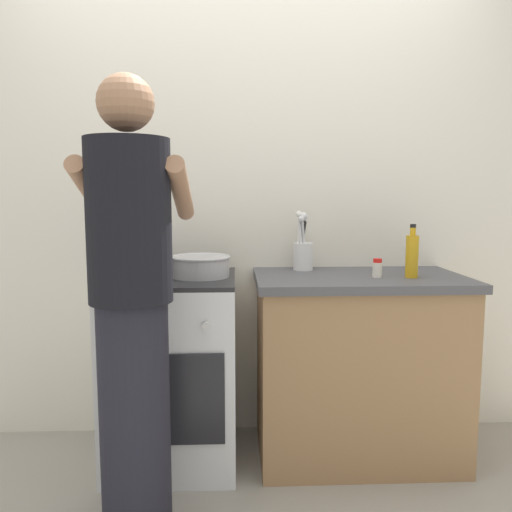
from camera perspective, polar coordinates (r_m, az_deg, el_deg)
ground at (r=2.56m, az=-1.09°, el=-23.16°), size 6.00×6.00×0.00m
back_wall at (r=2.73m, az=2.82°, el=6.18°), size 3.20×0.10×2.50m
countertop at (r=2.58m, az=11.39°, el=-12.04°), size 1.00×0.60×0.90m
stove_range at (r=2.52m, az=-9.36°, el=-12.47°), size 0.60×0.62×0.90m
pot at (r=2.39m, az=-13.04°, el=-0.95°), size 0.26×0.20×0.13m
mixing_bowl at (r=2.39m, az=-6.27°, el=-1.05°), size 0.28×0.28×0.10m
utensil_crock at (r=2.60m, az=5.32°, el=0.62°), size 0.10×0.10×0.30m
spice_bottle at (r=2.43m, az=13.55°, el=-1.36°), size 0.04×0.04×0.09m
oil_bottle at (r=2.45m, az=17.22°, el=0.09°), size 0.06×0.06×0.25m
person at (r=1.90m, az=-13.83°, el=-6.14°), size 0.41×0.50×1.70m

